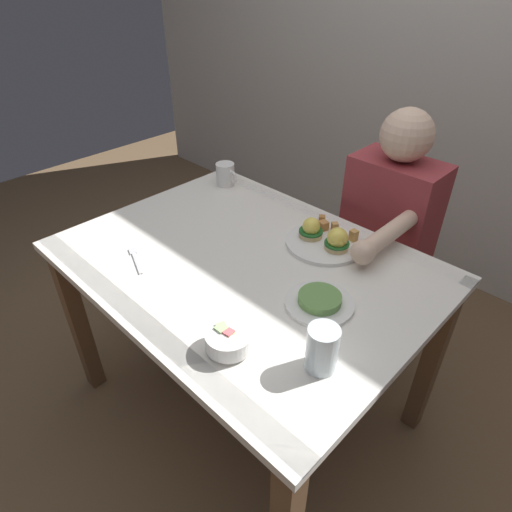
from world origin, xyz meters
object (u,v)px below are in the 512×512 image
object	(u,v)px
fork	(136,259)
coffee_mug	(226,174)
eggs_benedict_plate	(325,239)
water_glass_near	(322,350)
fruit_bowl	(228,340)
dining_table	(245,284)
side_plate	(319,301)
diner_person	(384,234)

from	to	relation	value
fork	coffee_mug	bearing A→B (deg)	109.26
eggs_benedict_plate	water_glass_near	size ratio (longest dim) A/B	2.19
coffee_mug	water_glass_near	world-z (taller)	water_glass_near
eggs_benedict_plate	fruit_bowl	distance (m)	0.57
dining_table	coffee_mug	world-z (taller)	coffee_mug
side_plate	dining_table	bearing A→B (deg)	178.64
eggs_benedict_plate	dining_table	bearing A→B (deg)	-118.12
water_glass_near	side_plate	size ratio (longest dim) A/B	0.62
dining_table	eggs_benedict_plate	xyz separation A→B (m)	(0.14, 0.26, 0.13)
eggs_benedict_plate	side_plate	distance (m)	0.32
coffee_mug	water_glass_near	size ratio (longest dim) A/B	0.91
eggs_benedict_plate	side_plate	bearing A→B (deg)	-55.83
eggs_benedict_plate	fruit_bowl	bearing A→B (deg)	-78.30
dining_table	fork	size ratio (longest dim) A/B	7.96
eggs_benedict_plate	fork	xyz separation A→B (m)	(-0.39, -0.51, -0.02)
water_glass_near	diner_person	xyz separation A→B (m)	(-0.27, 0.79, -0.15)
eggs_benedict_plate	coffee_mug	size ratio (longest dim) A/B	2.42
coffee_mug	diner_person	bearing A→B (deg)	22.09
eggs_benedict_plate	diner_person	bearing A→B (deg)	82.40
side_plate	diner_person	distance (m)	0.63
eggs_benedict_plate	fork	world-z (taller)	eggs_benedict_plate
fruit_bowl	side_plate	xyz separation A→B (m)	(0.06, 0.30, -0.02)
fork	water_glass_near	xyz separation A→B (m)	(0.71, 0.07, 0.05)
fork	water_glass_near	distance (m)	0.72
coffee_mug	diner_person	distance (m)	0.71
diner_person	fork	bearing A→B (deg)	-117.20
water_glass_near	coffee_mug	bearing A→B (deg)	150.24
fork	water_glass_near	bearing A→B (deg)	5.37
dining_table	fruit_bowl	size ratio (longest dim) A/B	10.00
diner_person	coffee_mug	bearing A→B (deg)	-157.91
dining_table	fork	xyz separation A→B (m)	(-0.26, -0.25, 0.11)
fruit_bowl	coffee_mug	bearing A→B (deg)	138.06
diner_person	side_plate	bearing A→B (deg)	-77.69
eggs_benedict_plate	diner_person	size ratio (longest dim) A/B	0.24
eggs_benedict_plate	fork	size ratio (longest dim) A/B	1.79
dining_table	water_glass_near	world-z (taller)	water_glass_near
fruit_bowl	coffee_mug	world-z (taller)	coffee_mug
fruit_bowl	water_glass_near	size ratio (longest dim) A/B	0.98
coffee_mug	fork	world-z (taller)	coffee_mug
side_plate	diner_person	size ratio (longest dim) A/B	0.18
eggs_benedict_plate	water_glass_near	world-z (taller)	water_glass_near
coffee_mug	water_glass_near	bearing A→B (deg)	-29.76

